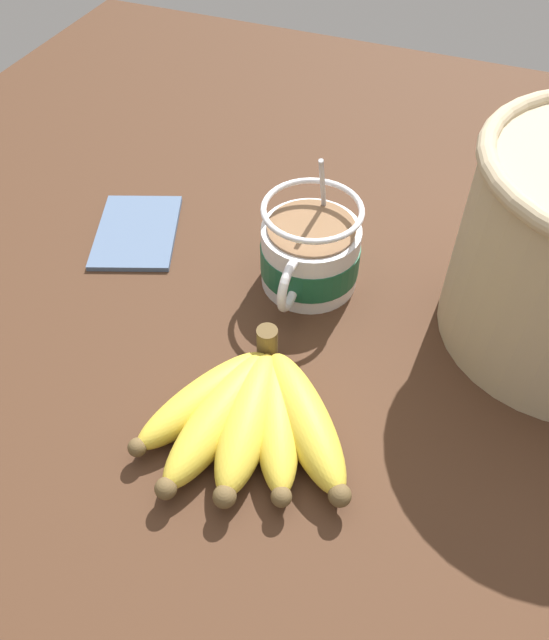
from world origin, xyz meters
TOP-DOWN VIEW (x-y plane):
  - table at (0.00, 0.00)cm, footprint 122.79×122.79cm
  - coffee_mug at (-2.31, -0.07)cm, footprint 14.65×10.32cm
  - banana_bunch at (17.04, 1.65)cm, footprint 18.13×20.00cm
  - napkin at (-2.46, -21.12)cm, footprint 15.25×13.01cm

SIDE VIEW (x-z plane):
  - table at x=0.00cm, z-range 0.00..3.87cm
  - napkin at x=-2.46cm, z-range 3.87..4.47cm
  - banana_bunch at x=17.04cm, z-range 3.71..8.03cm
  - coffee_mug at x=-2.31cm, z-range 0.79..14.77cm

